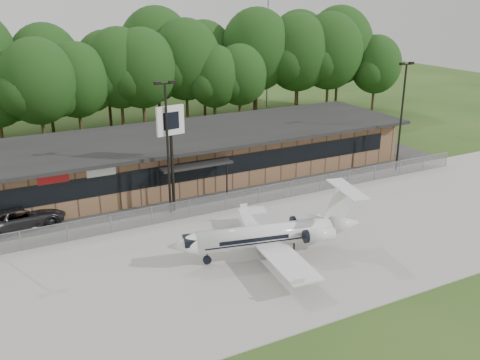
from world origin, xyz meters
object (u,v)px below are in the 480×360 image
suv (20,217)px  pole_sign (171,132)px  business_jet (272,235)px  terminal (192,154)px

suv → pole_sign: size_ratio=0.76×
suv → pole_sign: 12.48m
business_jet → suv: (-13.80, 12.27, -0.67)m
terminal → suv: size_ratio=6.48×
business_jet → pole_sign: bearing=117.8°
business_jet → pole_sign: size_ratio=1.53×
terminal → suv: bearing=-162.4°
suv → pole_sign: bearing=-110.4°
business_jet → suv: 18.48m
business_jet → suv: business_jet is taller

